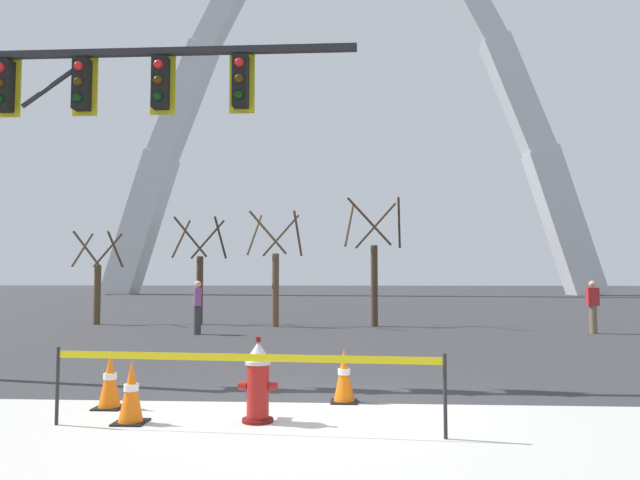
# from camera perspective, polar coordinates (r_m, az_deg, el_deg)

# --- Properties ---
(ground_plane) EXTENTS (240.00, 240.00, 0.00)m
(ground_plane) POSITION_cam_1_polar(r_m,az_deg,el_deg) (7.86, -0.91, -16.03)
(ground_plane) COLOR #333335
(fire_hydrant) EXTENTS (0.46, 0.48, 0.99)m
(fire_hydrant) POSITION_cam_1_polar(r_m,az_deg,el_deg) (7.05, -6.05, -13.57)
(fire_hydrant) COLOR #5E0F0D
(fire_hydrant) RESTS_ON ground
(caution_tape_barrier) EXTENTS (4.37, 0.37, 0.89)m
(caution_tape_barrier) POSITION_cam_1_polar(r_m,az_deg,el_deg) (6.62, -7.54, -13.07)
(caution_tape_barrier) COLOR #232326
(caution_tape_barrier) RESTS_ON ground
(traffic_cone_by_hydrant) EXTENTS (0.36, 0.36, 0.73)m
(traffic_cone_by_hydrant) POSITION_cam_1_polar(r_m,az_deg,el_deg) (8.19, -19.77, -12.77)
(traffic_cone_by_hydrant) COLOR black
(traffic_cone_by_hydrant) RESTS_ON ground
(traffic_cone_mid_sidewalk) EXTENTS (0.36, 0.36, 0.73)m
(traffic_cone_mid_sidewalk) POSITION_cam_1_polar(r_m,az_deg,el_deg) (8.10, 2.37, -13.09)
(traffic_cone_mid_sidewalk) COLOR black
(traffic_cone_mid_sidewalk) RESTS_ON ground
(traffic_cone_curb_edge) EXTENTS (0.36, 0.36, 0.73)m
(traffic_cone_curb_edge) POSITION_cam_1_polar(r_m,az_deg,el_deg) (7.31, -17.91, -13.94)
(traffic_cone_curb_edge) COLOR black
(traffic_cone_curb_edge) RESTS_ON ground
(traffic_signal_gantry) EXTENTS (7.82, 0.44, 6.00)m
(traffic_signal_gantry) POSITION_cam_1_polar(r_m,az_deg,el_deg) (11.36, -24.21, 10.51)
(traffic_signal_gantry) COLOR #232326
(traffic_signal_gantry) RESTS_ON ground
(monument_arch) EXTENTS (49.68, 3.00, 43.92)m
(monument_arch) POSITION_cam_1_polar(r_m,az_deg,el_deg) (61.24, 2.69, 12.94)
(monument_arch) COLOR silver
(monument_arch) RESTS_ON ground
(tree_far_left) EXTENTS (1.56, 1.57, 3.35)m
(tree_far_left) POSITION_cam_1_polar(r_m,az_deg,el_deg) (22.71, -20.85, -3.95)
(tree_far_left) COLOR brown
(tree_far_left) RESTS_ON ground
(tree_left_mid) EXTENTS (1.79, 1.80, 3.87)m
(tree_left_mid) POSITION_cam_1_polar(r_m,az_deg,el_deg) (21.73, -11.63, -3.53)
(tree_left_mid) COLOR #473323
(tree_left_mid) RESTS_ON ground
(tree_center_left) EXTENTS (1.83, 1.84, 3.96)m
(tree_center_left) POSITION_cam_1_polar(r_m,az_deg,el_deg) (20.35, -4.36, -3.47)
(tree_center_left) COLOR brown
(tree_center_left) RESTS_ON ground
(tree_center_right) EXTENTS (2.04, 2.05, 4.43)m
(tree_center_right) POSITION_cam_1_polar(r_m,az_deg,el_deg) (20.55, 5.29, -2.89)
(tree_center_right) COLOR #473323
(tree_center_right) RESTS_ON ground
(pedestrian_walking_left) EXTENTS (0.30, 0.39, 1.59)m
(pedestrian_walking_left) POSITION_cam_1_polar(r_m,az_deg,el_deg) (17.91, -11.83, -6.39)
(pedestrian_walking_left) COLOR #38383D
(pedestrian_walking_left) RESTS_ON ground
(pedestrian_standing_center) EXTENTS (0.35, 0.22, 1.59)m
(pedestrian_standing_center) POSITION_cam_1_polar(r_m,az_deg,el_deg) (19.64, 25.03, -5.87)
(pedestrian_standing_center) COLOR brown
(pedestrian_standing_center) RESTS_ON ground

